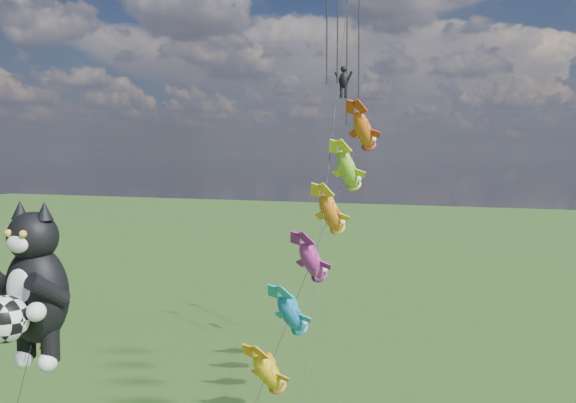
% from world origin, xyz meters
% --- Properties ---
extents(cat_kite_rig, '(2.73, 4.17, 11.74)m').
position_xyz_m(cat_kite_rig, '(3.60, -2.04, 8.75)').
color(cat_kite_rig, brown).
rests_on(cat_kite_rig, ground).
extents(fish_windsock_rig, '(2.80, 15.79, 17.34)m').
position_xyz_m(fish_windsock_rig, '(11.14, 7.32, 9.74)').
color(fish_windsock_rig, brown).
rests_on(fish_windsock_rig, ground).
extents(parafoil_rig, '(3.45, 17.30, 26.05)m').
position_xyz_m(parafoil_rig, '(9.68, 15.36, 18.55)').
color(parafoil_rig, brown).
rests_on(parafoil_rig, ground).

